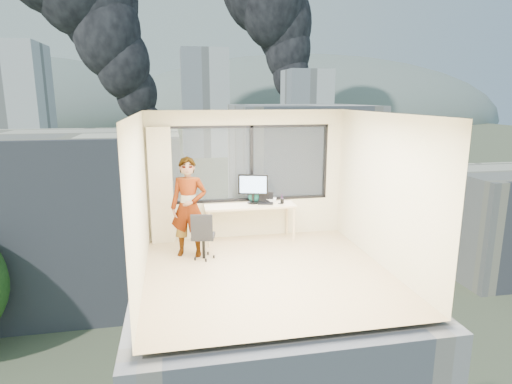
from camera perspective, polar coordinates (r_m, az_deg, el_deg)
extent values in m
cube|color=tan|center=(7.22, 1.54, -10.66)|extent=(4.00, 4.00, 0.01)
cube|color=white|center=(6.64, 1.67, 10.42)|extent=(4.00, 4.00, 0.01)
cube|color=beige|center=(4.95, 6.67, -5.74)|extent=(4.00, 0.01, 2.60)
cube|color=beige|center=(6.68, -15.39, -1.29)|extent=(0.01, 4.00, 2.60)
cube|color=beige|center=(7.50, 16.69, 0.12)|extent=(0.01, 4.00, 2.60)
cube|color=beige|center=(8.53, -12.57, 0.78)|extent=(0.45, 0.14, 2.30)
cube|color=beige|center=(8.63, -0.84, -4.09)|extent=(1.80, 0.60, 0.75)
imported|color=#2D2D33|center=(7.78, -8.97, -2.02)|extent=(0.75, 0.60, 1.82)
cube|color=white|center=(8.79, 1.74, -1.02)|extent=(0.35, 0.32, 0.07)
cube|color=black|center=(8.59, 3.27, -1.55)|extent=(0.10, 0.06, 0.01)
cylinder|color=black|center=(8.64, 3.52, -1.20)|extent=(0.09, 0.09, 0.09)
ellipsoid|color=#0C4A44|center=(8.71, -0.17, -0.67)|extent=(0.28, 0.17, 0.20)
cube|color=#515B3D|center=(127.60, -10.29, 4.80)|extent=(400.00, 400.00, 0.04)
cube|color=#F3EBCB|center=(38.53, -21.93, -3.16)|extent=(16.00, 12.00, 14.00)
cube|color=silver|center=(47.30, 5.73, 1.75)|extent=(14.00, 13.00, 16.00)
cube|color=#F3EBCB|center=(48.15, 30.36, -3.43)|extent=(12.00, 10.00, 10.00)
cube|color=silver|center=(106.91, -29.73, 9.44)|extent=(14.00, 14.00, 28.00)
cube|color=silver|center=(126.84, -6.87, 11.67)|extent=(13.00, 13.00, 30.00)
cube|color=silver|center=(153.71, 6.72, 11.07)|extent=(15.00, 15.00, 26.00)
ellipsoid|color=slate|center=(342.29, 6.34, 9.70)|extent=(300.00, 220.00, 96.00)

